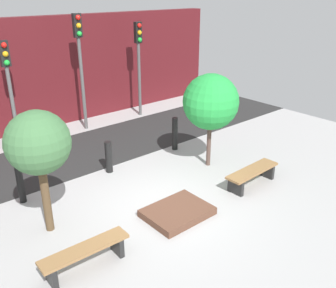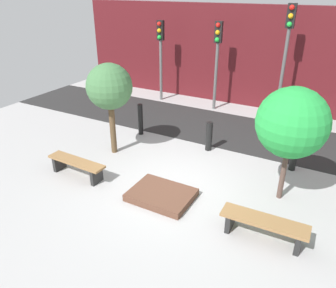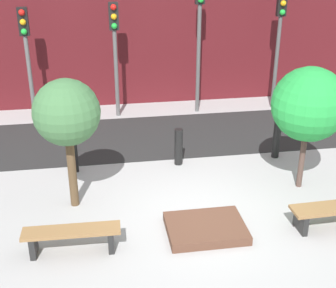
% 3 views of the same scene
% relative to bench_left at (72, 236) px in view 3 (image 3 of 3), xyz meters
% --- Properties ---
extents(ground_plane, '(18.00, 18.00, 0.00)m').
position_rel_bench_left_xyz_m(ground_plane, '(2.47, 0.69, -0.33)').
color(ground_plane, '#A3A3A3').
extents(road_strip, '(18.00, 3.04, 0.01)m').
position_rel_bench_left_xyz_m(road_strip, '(2.47, 4.88, -0.33)').
color(road_strip, '#272727').
rests_on(road_strip, ground).
extents(building_facade, '(16.20, 0.50, 3.95)m').
position_rel_bench_left_xyz_m(building_facade, '(2.47, 7.97, 1.65)').
color(building_facade, '#511419').
rests_on(building_facade, ground).
extents(bench_left, '(1.72, 0.43, 0.46)m').
position_rel_bench_left_xyz_m(bench_left, '(0.00, 0.00, 0.00)').
color(bench_left, black).
rests_on(bench_left, ground).
extents(bench_right, '(1.72, 0.50, 0.45)m').
position_rel_bench_left_xyz_m(bench_right, '(4.93, 0.00, -0.01)').
color(bench_right, black).
rests_on(bench_right, ground).
extents(planter_bed, '(1.47, 1.12, 0.17)m').
position_rel_bench_left_xyz_m(planter_bed, '(2.47, 0.20, -0.25)').
color(planter_bed, brown).
rests_on(planter_bed, ground).
extents(tree_behind_left_bench, '(1.30, 1.30, 2.70)m').
position_rel_bench_left_xyz_m(tree_behind_left_bench, '(0.00, 1.60, 1.69)').
color(tree_behind_left_bench, brown).
rests_on(tree_behind_left_bench, ground).
extents(tree_behind_right_bench, '(1.57, 1.57, 2.72)m').
position_rel_bench_left_xyz_m(tree_behind_right_bench, '(4.93, 1.60, 1.60)').
color(tree_behind_right_bench, '#4E3A32').
rests_on(tree_behind_right_bench, ground).
extents(bollard_far_left, '(0.17, 0.17, 1.07)m').
position_rel_bench_left_xyz_m(bollard_far_left, '(-0.02, 3.11, 0.20)').
color(bollard_far_left, black).
rests_on(bollard_far_left, ground).
extents(bollard_left, '(0.20, 0.20, 0.92)m').
position_rel_bench_left_xyz_m(bollard_left, '(2.47, 3.11, 0.13)').
color(bollard_left, black).
rests_on(bollard_left, ground).
extents(bollard_center, '(0.19, 0.19, 1.07)m').
position_rel_bench_left_xyz_m(bollard_center, '(4.95, 3.11, 0.21)').
color(bollard_center, black).
rests_on(bollard_center, ground).
extents(traffic_light_west, '(0.28, 0.27, 3.32)m').
position_rel_bench_left_xyz_m(traffic_light_west, '(-1.29, 6.68, 1.98)').
color(traffic_light_west, '#5C5C5C').
rests_on(traffic_light_west, ground).
extents(traffic_light_mid_west, '(0.28, 0.27, 3.41)m').
position_rel_bench_left_xyz_m(traffic_light_mid_west, '(1.21, 6.68, 2.03)').
color(traffic_light_mid_west, '#585858').
rests_on(traffic_light_mid_west, ground).
extents(traffic_light_mid_east, '(0.28, 0.27, 4.07)m').
position_rel_bench_left_xyz_m(traffic_light_mid_east, '(3.72, 6.68, 2.46)').
color(traffic_light_mid_east, '#535353').
rests_on(traffic_light_mid_east, ground).
extents(traffic_light_east, '(0.28, 0.27, 3.67)m').
position_rel_bench_left_xyz_m(traffic_light_east, '(6.22, 6.68, 2.20)').
color(traffic_light_east, '#4F4F4F').
rests_on(traffic_light_east, ground).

